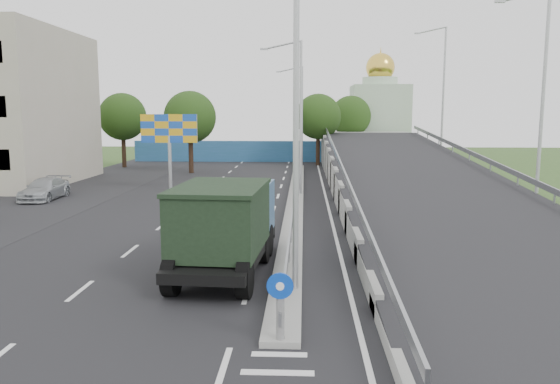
# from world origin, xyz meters

# --- Properties ---
(road_surface) EXTENTS (26.00, 90.00, 0.04)m
(road_surface) POSITION_xyz_m (-3.00, 20.00, 0.00)
(road_surface) COLOR black
(road_surface) RESTS_ON ground
(parking_strip) EXTENTS (8.00, 90.00, 0.05)m
(parking_strip) POSITION_xyz_m (-16.00, 20.00, 0.00)
(parking_strip) COLOR black
(parking_strip) RESTS_ON ground
(median) EXTENTS (1.00, 44.00, 0.20)m
(median) POSITION_xyz_m (0.00, 24.00, 0.10)
(median) COLOR gray
(median) RESTS_ON ground
(overpass_ramp) EXTENTS (10.00, 50.00, 3.50)m
(overpass_ramp) POSITION_xyz_m (7.50, 24.00, 1.75)
(overpass_ramp) COLOR gray
(overpass_ramp) RESTS_ON ground
(median_guardrail) EXTENTS (0.09, 44.00, 0.71)m
(median_guardrail) POSITION_xyz_m (0.00, 24.00, 0.75)
(median_guardrail) COLOR gray
(median_guardrail) RESTS_ON median
(sign_bollard) EXTENTS (0.64, 0.23, 1.67)m
(sign_bollard) POSITION_xyz_m (0.00, 2.17, 1.03)
(sign_bollard) COLOR black
(sign_bollard) RESTS_ON median
(lamp_post_near) EXTENTS (2.74, 0.18, 10.08)m
(lamp_post_near) POSITION_xyz_m (0.11, 6.00, 5.81)
(lamp_post_near) COLOR #B2B5B7
(lamp_post_near) RESTS_ON median
(lamp_post_mid) EXTENTS (2.74, 0.18, 10.08)m
(lamp_post_mid) POSITION_xyz_m (0.11, 26.00, 5.81)
(lamp_post_mid) COLOR #B2B5B7
(lamp_post_mid) RESTS_ON median
(lamp_post_far) EXTENTS (2.74, 0.18, 10.08)m
(lamp_post_far) POSITION_xyz_m (0.11, 46.00, 5.81)
(lamp_post_far) COLOR #B2B5B7
(lamp_post_far) RESTS_ON median
(blue_wall) EXTENTS (30.00, 0.50, 2.40)m
(blue_wall) POSITION_xyz_m (-4.00, 52.00, 1.20)
(blue_wall) COLOR #245C86
(blue_wall) RESTS_ON ground
(church) EXTENTS (7.00, 7.00, 13.80)m
(church) POSITION_xyz_m (10.00, 60.00, 5.31)
(church) COLOR #B2CCAD
(church) RESTS_ON ground
(billboard) EXTENTS (4.00, 0.24, 5.50)m
(billboard) POSITION_xyz_m (-9.00, 28.00, 4.19)
(billboard) COLOR #B2B5B7
(billboard) RESTS_ON ground
(tree_left_mid) EXTENTS (4.80, 4.80, 7.60)m
(tree_left_mid) POSITION_xyz_m (-10.00, 40.00, 5.18)
(tree_left_mid) COLOR black
(tree_left_mid) RESTS_ON ground
(tree_median_far) EXTENTS (4.80, 4.80, 7.60)m
(tree_median_far) POSITION_xyz_m (2.00, 48.00, 5.18)
(tree_median_far) COLOR black
(tree_median_far) RESTS_ON ground
(tree_left_far) EXTENTS (4.80, 4.80, 7.60)m
(tree_left_far) POSITION_xyz_m (-18.00, 45.00, 5.18)
(tree_left_far) COLOR black
(tree_left_far) RESTS_ON ground
(tree_ramp_far) EXTENTS (4.80, 4.80, 7.60)m
(tree_ramp_far) POSITION_xyz_m (6.00, 55.00, 5.18)
(tree_ramp_far) COLOR black
(tree_ramp_far) RESTS_ON ground
(dump_truck) EXTENTS (3.16, 7.43, 3.21)m
(dump_truck) POSITION_xyz_m (-2.19, 8.52, 1.78)
(dump_truck) COLOR black
(dump_truck) RESTS_ON ground
(parked_car_d) EXTENTS (2.05, 4.81, 1.38)m
(parked_car_d) POSITION_xyz_m (-16.28, 24.04, 0.69)
(parked_car_d) COLOR #9FA3A8
(parked_car_d) RESTS_ON ground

